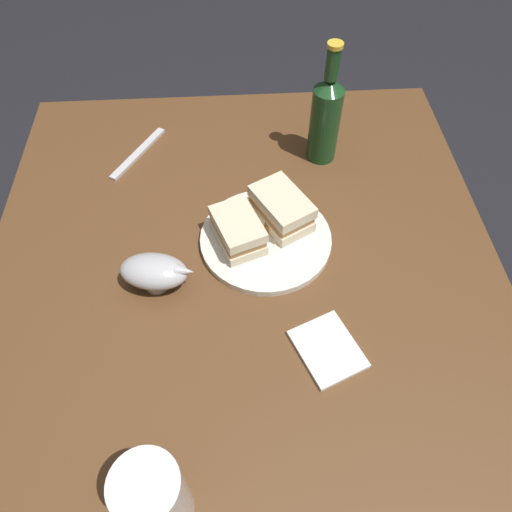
{
  "coord_description": "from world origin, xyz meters",
  "views": [
    {
      "loc": [
        0.46,
        -0.01,
        1.46
      ],
      "look_at": [
        -0.06,
        0.02,
        0.78
      ],
      "focal_mm": 34.16,
      "sensor_mm": 36.0,
      "label": 1
    }
  ],
  "objects_px": {
    "sandwich_half_left": "(281,209)",
    "sandwich_half_right": "(238,231)",
    "gravy_boat": "(155,272)",
    "plate": "(266,239)",
    "fork": "(138,153)",
    "cider_bottle": "(326,117)",
    "pint_glass": "(155,499)",
    "napkin": "(328,349)"
  },
  "relations": [
    {
      "from": "cider_bottle",
      "to": "pint_glass",
      "type": "bearing_deg",
      "value": -24.36
    },
    {
      "from": "gravy_boat",
      "to": "fork",
      "type": "bearing_deg",
      "value": -169.58
    },
    {
      "from": "sandwich_half_left",
      "to": "cider_bottle",
      "type": "distance_m",
      "value": 0.22
    },
    {
      "from": "fork",
      "to": "sandwich_half_right",
      "type": "bearing_deg",
      "value": -110.58
    },
    {
      "from": "fork",
      "to": "gravy_boat",
      "type": "bearing_deg",
      "value": -138.24
    },
    {
      "from": "pint_glass",
      "to": "napkin",
      "type": "xyz_separation_m",
      "value": [
        -0.21,
        0.25,
        -0.06
      ]
    },
    {
      "from": "sandwich_half_right",
      "to": "fork",
      "type": "xyz_separation_m",
      "value": [
        -0.26,
        -0.21,
        -0.04
      ]
    },
    {
      "from": "sandwich_half_left",
      "to": "gravy_boat",
      "type": "relative_size",
      "value": 1.04
    },
    {
      "from": "plate",
      "to": "pint_glass",
      "type": "bearing_deg",
      "value": -20.89
    },
    {
      "from": "plate",
      "to": "sandwich_half_left",
      "type": "height_order",
      "value": "sandwich_half_left"
    },
    {
      "from": "pint_glass",
      "to": "gravy_boat",
      "type": "height_order",
      "value": "pint_glass"
    },
    {
      "from": "sandwich_half_left",
      "to": "sandwich_half_right",
      "type": "height_order",
      "value": "sandwich_half_left"
    },
    {
      "from": "plate",
      "to": "pint_glass",
      "type": "distance_m",
      "value": 0.48
    },
    {
      "from": "sandwich_half_left",
      "to": "fork",
      "type": "bearing_deg",
      "value": -127.08
    },
    {
      "from": "pint_glass",
      "to": "cider_bottle",
      "type": "xyz_separation_m",
      "value": [
        -0.67,
        0.3,
        0.04
      ]
    },
    {
      "from": "sandwich_half_right",
      "to": "gravy_boat",
      "type": "relative_size",
      "value": 0.92
    },
    {
      "from": "cider_bottle",
      "to": "fork",
      "type": "relative_size",
      "value": 1.43
    },
    {
      "from": "plate",
      "to": "gravy_boat",
      "type": "relative_size",
      "value": 1.81
    },
    {
      "from": "gravy_boat",
      "to": "napkin",
      "type": "height_order",
      "value": "gravy_boat"
    },
    {
      "from": "pint_glass",
      "to": "gravy_boat",
      "type": "relative_size",
      "value": 1.08
    },
    {
      "from": "pint_glass",
      "to": "fork",
      "type": "bearing_deg",
      "value": -172.7
    },
    {
      "from": "plate",
      "to": "fork",
      "type": "relative_size",
      "value": 1.35
    },
    {
      "from": "pint_glass",
      "to": "napkin",
      "type": "bearing_deg",
      "value": 130.4
    },
    {
      "from": "cider_bottle",
      "to": "napkin",
      "type": "xyz_separation_m",
      "value": [
        0.46,
        -0.05,
        -0.1
      ]
    },
    {
      "from": "gravy_boat",
      "to": "cider_bottle",
      "type": "distance_m",
      "value": 0.46
    },
    {
      "from": "plate",
      "to": "sandwich_half_left",
      "type": "xyz_separation_m",
      "value": [
        -0.04,
        0.03,
        0.04
      ]
    },
    {
      "from": "pint_glass",
      "to": "gravy_boat",
      "type": "xyz_separation_m",
      "value": [
        -0.36,
        -0.03,
        -0.02
      ]
    },
    {
      "from": "sandwich_half_left",
      "to": "fork",
      "type": "distance_m",
      "value": 0.37
    },
    {
      "from": "plate",
      "to": "cider_bottle",
      "type": "bearing_deg",
      "value": 149.53
    },
    {
      "from": "sandwich_half_left",
      "to": "gravy_boat",
      "type": "height_order",
      "value": "sandwich_half_left"
    },
    {
      "from": "gravy_boat",
      "to": "plate",
      "type": "bearing_deg",
      "value": 113.51
    },
    {
      "from": "sandwich_half_left",
      "to": "pint_glass",
      "type": "bearing_deg",
      "value": -22.57
    },
    {
      "from": "plate",
      "to": "cider_bottle",
      "type": "distance_m",
      "value": 0.28
    },
    {
      "from": "napkin",
      "to": "fork",
      "type": "distance_m",
      "value": 0.59
    },
    {
      "from": "sandwich_half_right",
      "to": "napkin",
      "type": "xyz_separation_m",
      "value": [
        0.22,
        0.13,
        -0.04
      ]
    },
    {
      "from": "pint_glass",
      "to": "cider_bottle",
      "type": "distance_m",
      "value": 0.74
    },
    {
      "from": "cider_bottle",
      "to": "napkin",
      "type": "distance_m",
      "value": 0.47
    },
    {
      "from": "sandwich_half_right",
      "to": "fork",
      "type": "height_order",
      "value": "sandwich_half_right"
    },
    {
      "from": "plate",
      "to": "gravy_boat",
      "type": "distance_m",
      "value": 0.21
    },
    {
      "from": "sandwich_half_right",
      "to": "gravy_boat",
      "type": "xyz_separation_m",
      "value": [
        0.08,
        -0.14,
        -0.0
      ]
    },
    {
      "from": "plate",
      "to": "napkin",
      "type": "height_order",
      "value": "plate"
    },
    {
      "from": "plate",
      "to": "sandwich_half_right",
      "type": "xyz_separation_m",
      "value": [
        0.01,
        -0.05,
        0.04
      ]
    }
  ]
}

